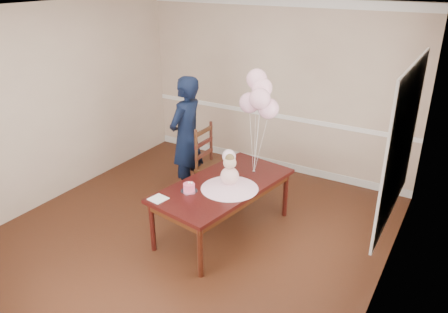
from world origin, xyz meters
TOP-DOWN VIEW (x-y plane):
  - floor at (0.00, 0.00)m, footprint 4.50×5.00m
  - ceiling at (0.00, 0.00)m, footprint 4.50×5.00m
  - wall_back at (0.00, 2.50)m, footprint 4.50×0.02m
  - wall_left at (-2.25, 0.00)m, footprint 0.02×5.00m
  - wall_right at (2.25, 0.00)m, footprint 0.02×5.00m
  - chair_rail_trim at (0.00, 2.49)m, footprint 4.50×0.02m
  - crown_molding at (0.00, 2.49)m, footprint 4.50×0.02m
  - baseboard_trim at (0.00, 2.49)m, footprint 4.50×0.02m
  - window_frame at (2.23, 0.50)m, footprint 0.02×1.66m
  - window_blinds at (2.21, 0.50)m, footprint 0.01×1.50m
  - dining_table_top at (0.32, 0.36)m, footprint 1.19×1.93m
  - table_apron at (0.32, 0.36)m, footprint 1.09×1.83m
  - table_leg_fl at (-0.19, -0.40)m, footprint 0.07×0.07m
  - table_leg_fr at (0.56, -0.53)m, footprint 0.07×0.07m
  - table_leg_bl at (0.08, 1.24)m, footprint 0.07×0.07m
  - table_leg_br at (0.83, 1.12)m, footprint 0.07×0.07m
  - baby_skirt at (0.45, 0.29)m, footprint 0.79×0.79m
  - baby_torso at (0.45, 0.29)m, footprint 0.22×0.22m
  - baby_head at (0.45, 0.29)m, footprint 0.15×0.15m
  - baby_hair at (0.45, 0.29)m, footprint 0.11×0.11m
  - cake_platter at (0.08, -0.01)m, footprint 0.23×0.23m
  - birthday_cake at (0.08, -0.01)m, footprint 0.16×0.16m
  - cake_flower_a at (0.08, -0.01)m, footprint 0.03×0.03m
  - cake_flower_b at (0.11, -0.00)m, footprint 0.03×0.03m
  - rose_vase_near at (0.23, 0.65)m, footprint 0.10×0.10m
  - roses_near at (0.23, 0.65)m, footprint 0.17×0.17m
  - napkin at (-0.12, -0.35)m, footprint 0.21×0.21m
  - balloon_weight at (0.49, 0.84)m, footprint 0.04×0.04m
  - balloon_a at (0.40, 0.85)m, footprint 0.25×0.25m
  - balloon_b at (0.58, 0.78)m, footprint 0.25×0.25m
  - balloon_c at (0.53, 0.92)m, footprint 0.25×0.25m
  - balloon_d at (0.44, 0.95)m, footprint 0.25×0.25m
  - balloon_e at (0.64, 0.88)m, footprint 0.25×0.25m
  - balloon_ribbon_a at (0.45, 0.84)m, footprint 0.08×0.02m
  - balloon_ribbon_b at (0.53, 0.81)m, footprint 0.08×0.06m
  - balloon_ribbon_c at (0.51, 0.88)m, footprint 0.03×0.08m
  - balloon_ribbon_d at (0.47, 0.89)m, footprint 0.06×0.10m
  - balloon_ribbon_e at (0.57, 0.86)m, footprint 0.14×0.05m
  - dining_chair_seat at (-0.19, 1.04)m, footprint 0.47×0.47m
  - chair_leg_fl at (-0.38, 0.85)m, footprint 0.04×0.04m
  - chair_leg_fr at (0.01, 0.85)m, footprint 0.04×0.04m
  - chair_leg_bl at (-0.38, 1.23)m, footprint 0.04×0.04m
  - chair_leg_br at (0.00, 1.24)m, footprint 0.04×0.04m
  - chair_back_post_l at (-0.40, 0.85)m, footprint 0.04×0.04m
  - chair_back_post_r at (-0.40, 1.23)m, footprint 0.04×0.04m
  - chair_slat_low at (-0.40, 1.04)m, footprint 0.03×0.43m
  - chair_slat_mid at (-0.40, 1.04)m, footprint 0.03×0.43m
  - chair_slat_top at (-0.40, 1.04)m, footprint 0.03×0.43m
  - woman at (-0.68, 1.02)m, footprint 0.43×0.64m

SIDE VIEW (x-z plane):
  - floor at x=0.00m, z-range 0.00..0.00m
  - baseboard_trim at x=0.00m, z-range 0.00..0.12m
  - chair_leg_fl at x=-0.38m, z-range 0.00..0.46m
  - chair_leg_fr at x=0.01m, z-range 0.00..0.46m
  - chair_leg_bl at x=-0.38m, z-range 0.00..0.46m
  - chair_leg_br at x=0.00m, z-range 0.00..0.46m
  - table_leg_fl at x=-0.19m, z-range 0.00..0.63m
  - table_leg_fr at x=0.56m, z-range 0.00..0.63m
  - table_leg_bl at x=0.08m, z-range 0.00..0.63m
  - table_leg_br at x=0.83m, z-range 0.00..0.63m
  - dining_chair_seat at x=-0.19m, z-range 0.45..0.51m
  - table_apron at x=0.32m, z-range 0.54..0.63m
  - dining_table_top at x=0.32m, z-range 0.63..0.68m
  - chair_slat_low at x=-0.40m, z-range 0.63..0.69m
  - cake_platter at x=0.08m, z-range 0.68..0.69m
  - napkin at x=-0.12m, z-range 0.68..0.69m
  - balloon_weight at x=0.49m, z-range 0.68..0.70m
  - baby_skirt at x=0.45m, z-range 0.68..0.77m
  - birthday_cake at x=0.08m, z-range 0.69..0.78m
  - rose_vase_near at x=0.23m, z-range 0.68..0.82m
  - chair_back_post_l at x=-0.40m, z-range 0.49..1.09m
  - chair_back_post_r at x=-0.40m, z-range 0.49..1.09m
  - cake_flower_a at x=0.08m, z-range 0.78..0.80m
  - cake_flower_b at x=0.11m, z-range 0.78..0.80m
  - chair_slat_mid at x=-0.40m, z-range 0.81..0.86m
  - baby_torso at x=0.45m, z-range 0.73..0.95m
  - woman at x=-0.68m, z-range 0.00..1.75m
  - chair_rail_trim at x=0.00m, z-range 0.86..0.94m
  - roses_near at x=0.23m, z-range 0.83..1.00m
  - chair_slat_top at x=-0.40m, z-range 0.98..1.03m
  - baby_head at x=0.45m, z-range 0.94..1.09m
  - balloon_ribbon_e at x=0.57m, z-range 0.69..1.40m
  - baby_hair at x=0.45m, z-range 1.01..1.12m
  - balloon_ribbon_a at x=0.45m, z-range 0.69..1.45m
  - balloon_ribbon_b at x=0.53m, z-range 0.69..1.54m
  - balloon_ribbon_c at x=0.51m, z-range 0.69..1.63m
  - balloon_ribbon_d at x=0.47m, z-range 0.69..1.72m
  - wall_back at x=0.00m, z-range 0.00..2.70m
  - wall_left at x=-2.25m, z-range 0.00..2.70m
  - wall_right at x=2.25m, z-range 0.00..2.70m
  - balloon_e at x=0.64m, z-range 1.41..1.67m
  - window_frame at x=2.23m, z-range 0.77..2.33m
  - window_blinds at x=2.21m, z-range 0.85..2.25m
  - balloon_a at x=0.40m, z-range 1.46..1.71m
  - balloon_b at x=0.58m, z-range 1.55..1.80m
  - balloon_c at x=0.53m, z-range 1.64..1.89m
  - balloon_d at x=0.44m, z-range 1.73..1.98m
  - crown_molding at x=0.00m, z-range 2.57..2.69m
  - ceiling at x=0.00m, z-range 2.69..2.71m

